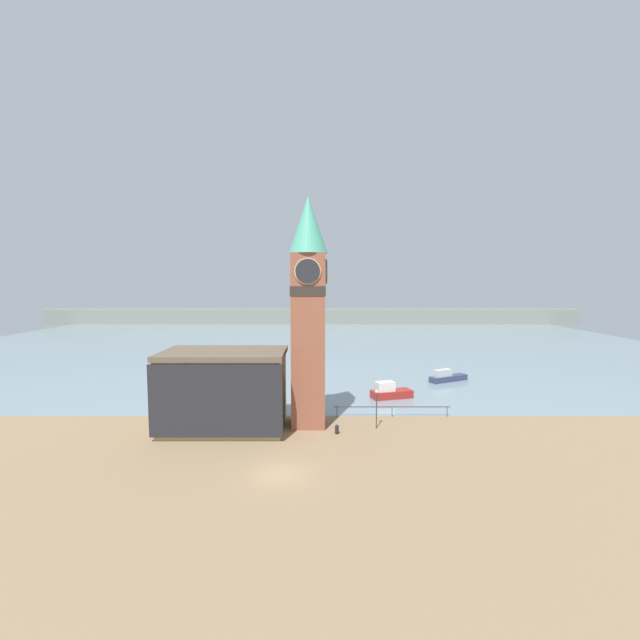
{
  "coord_description": "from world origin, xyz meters",
  "views": [
    {
      "loc": [
        2.95,
        -30.23,
        14.03
      ],
      "look_at": [
        2.82,
        8.13,
        10.64
      ],
      "focal_mm": 24.0,
      "sensor_mm": 36.0,
      "label": 1
    }
  ],
  "objects_px": {
    "pier_building": "(226,390)",
    "mooring_bollard_near": "(338,429)",
    "boat_far": "(448,377)",
    "lamp_post": "(378,401)",
    "clock_tower": "(310,306)",
    "boat_near": "(391,392)"
  },
  "relations": [
    {
      "from": "clock_tower",
      "to": "mooring_bollard_near",
      "type": "distance_m",
      "value": 11.89
    },
    {
      "from": "pier_building",
      "to": "boat_far",
      "type": "height_order",
      "value": "pier_building"
    },
    {
      "from": "boat_far",
      "to": "mooring_bollard_near",
      "type": "distance_m",
      "value": 26.76
    },
    {
      "from": "mooring_bollard_near",
      "to": "lamp_post",
      "type": "distance_m",
      "value": 4.68
    },
    {
      "from": "pier_building",
      "to": "mooring_bollard_near",
      "type": "height_order",
      "value": "pier_building"
    },
    {
      "from": "mooring_bollard_near",
      "to": "clock_tower",
      "type": "bearing_deg",
      "value": 137.42
    },
    {
      "from": "clock_tower",
      "to": "boat_far",
      "type": "bearing_deg",
      "value": 44.22
    },
    {
      "from": "pier_building",
      "to": "lamp_post",
      "type": "xyz_separation_m",
      "value": [
        14.58,
        0.05,
        -1.14
      ]
    },
    {
      "from": "boat_far",
      "to": "mooring_bollard_near",
      "type": "xyz_separation_m",
      "value": [
        -16.45,
        -21.1,
        -0.17
      ]
    },
    {
      "from": "pier_building",
      "to": "boat_near",
      "type": "height_order",
      "value": "pier_building"
    },
    {
      "from": "clock_tower",
      "to": "lamp_post",
      "type": "relative_size",
      "value": 5.88
    },
    {
      "from": "boat_far",
      "to": "lamp_post",
      "type": "distance_m",
      "value": 23.37
    },
    {
      "from": "boat_far",
      "to": "boat_near",
      "type": "bearing_deg",
      "value": -164.36
    },
    {
      "from": "clock_tower",
      "to": "pier_building",
      "type": "bearing_deg",
      "value": -172.85
    },
    {
      "from": "boat_far",
      "to": "lamp_post",
      "type": "relative_size",
      "value": 1.59
    },
    {
      "from": "clock_tower",
      "to": "boat_near",
      "type": "distance_m",
      "value": 17.65
    },
    {
      "from": "boat_near",
      "to": "boat_far",
      "type": "bearing_deg",
      "value": 26.42
    },
    {
      "from": "pier_building",
      "to": "boat_far",
      "type": "relative_size",
      "value": 1.95
    },
    {
      "from": "pier_building",
      "to": "boat_far",
      "type": "xyz_separation_m",
      "value": [
        27.18,
        19.64,
        -3.14
      ]
    },
    {
      "from": "boat_near",
      "to": "lamp_post",
      "type": "xyz_separation_m",
      "value": [
        -3.07,
        -10.82,
        1.91
      ]
    },
    {
      "from": "clock_tower",
      "to": "lamp_post",
      "type": "distance_m",
      "value": 11.28
    },
    {
      "from": "pier_building",
      "to": "clock_tower",
      "type": "bearing_deg",
      "value": 7.15
    }
  ]
}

